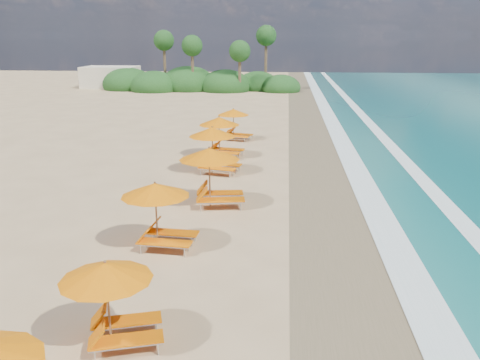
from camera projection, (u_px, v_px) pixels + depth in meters
ground at (240, 208)px, 20.57m from camera, size 160.00×160.00×0.00m
wet_sand at (339, 211)px, 20.22m from camera, size 4.00×160.00×0.01m
surf_foam at (408, 213)px, 19.97m from camera, size 4.00×160.00×0.01m
station_1 at (115, 298)px, 11.21m from camera, size 2.65×2.58×2.10m
station_2 at (161, 211)px, 16.45m from camera, size 2.58×2.41×2.28m
station_3 at (214, 173)px, 20.53m from camera, size 2.97×2.82×2.51m
station_4 at (216, 147)px, 25.50m from camera, size 2.99×2.89×2.42m
station_5 at (222, 134)px, 28.96m from camera, size 2.88×2.76×2.38m
station_6 at (236, 122)px, 33.74m from camera, size 2.68×2.61×2.15m
treeline at (196, 82)px, 64.74m from camera, size 25.80×8.80×9.74m
beach_building at (111, 77)px, 68.07m from camera, size 7.00×5.00×2.80m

